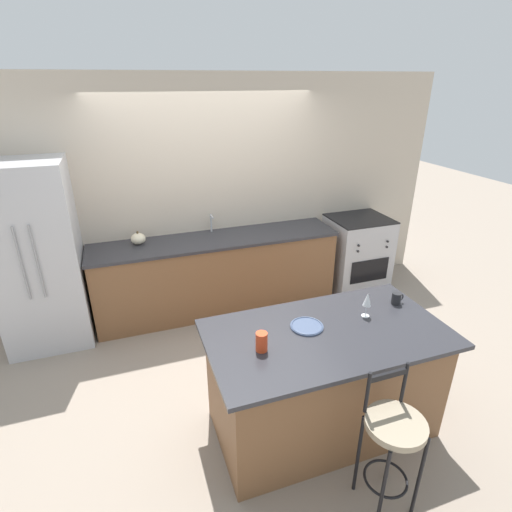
{
  "coord_description": "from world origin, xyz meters",
  "views": [
    {
      "loc": [
        -0.98,
        -3.87,
        2.63
      ],
      "look_at": [
        0.13,
        -0.68,
        1.11
      ],
      "focal_mm": 28.0,
      "sensor_mm": 36.0,
      "label": 1
    }
  ],
  "objects_px": {
    "wine_glass": "(367,300)",
    "bar_stool_near": "(392,437)",
    "pumpkin_decoration": "(138,239)",
    "tumbler_cup": "(262,342)",
    "coffee_mug": "(397,298)",
    "oven_range": "(356,252)",
    "refrigerator": "(38,258)",
    "dinner_plate": "(307,326)"
  },
  "relations": [
    {
      "from": "wine_glass",
      "to": "oven_range",
      "type": "bearing_deg",
      "value": 58.58
    },
    {
      "from": "dinner_plate",
      "to": "oven_range",
      "type": "bearing_deg",
      "value": 48.91
    },
    {
      "from": "bar_stool_near",
      "to": "pumpkin_decoration",
      "type": "height_order",
      "value": "pumpkin_decoration"
    },
    {
      "from": "refrigerator",
      "to": "bar_stool_near",
      "type": "xyz_separation_m",
      "value": [
        2.28,
        -2.76,
        -0.39
      ]
    },
    {
      "from": "bar_stool_near",
      "to": "tumbler_cup",
      "type": "relative_size",
      "value": 7.31
    },
    {
      "from": "coffee_mug",
      "to": "pumpkin_decoration",
      "type": "distance_m",
      "value": 2.79
    },
    {
      "from": "wine_glass",
      "to": "pumpkin_decoration",
      "type": "height_order",
      "value": "wine_glass"
    },
    {
      "from": "refrigerator",
      "to": "coffee_mug",
      "type": "relative_size",
      "value": 17.69
    },
    {
      "from": "bar_stool_near",
      "to": "pumpkin_decoration",
      "type": "bearing_deg",
      "value": 113.76
    },
    {
      "from": "refrigerator",
      "to": "dinner_plate",
      "type": "xyz_separation_m",
      "value": [
        2.07,
        -1.94,
        -0.05
      ]
    },
    {
      "from": "refrigerator",
      "to": "pumpkin_decoration",
      "type": "xyz_separation_m",
      "value": [
        1.0,
        0.15,
        0.02
      ]
    },
    {
      "from": "tumbler_cup",
      "to": "refrigerator",
      "type": "bearing_deg",
      "value": 128.4
    },
    {
      "from": "refrigerator",
      "to": "coffee_mug",
      "type": "xyz_separation_m",
      "value": [
        2.92,
        -1.87,
        -0.0
      ]
    },
    {
      "from": "refrigerator",
      "to": "pumpkin_decoration",
      "type": "bearing_deg",
      "value": 8.59
    },
    {
      "from": "wine_glass",
      "to": "tumbler_cup",
      "type": "bearing_deg",
      "value": -171.52
    },
    {
      "from": "tumbler_cup",
      "to": "dinner_plate",
      "type": "bearing_deg",
      "value": 19.78
    },
    {
      "from": "dinner_plate",
      "to": "wine_glass",
      "type": "bearing_deg",
      "value": -1.46
    },
    {
      "from": "pumpkin_decoration",
      "to": "refrigerator",
      "type": "bearing_deg",
      "value": -171.41
    },
    {
      "from": "coffee_mug",
      "to": "pumpkin_decoration",
      "type": "xyz_separation_m",
      "value": [
        -1.92,
        2.02,
        0.02
      ]
    },
    {
      "from": "refrigerator",
      "to": "wine_glass",
      "type": "distance_m",
      "value": 3.23
    },
    {
      "from": "coffee_mug",
      "to": "bar_stool_near",
      "type": "bearing_deg",
      "value": -125.53
    },
    {
      "from": "oven_range",
      "to": "tumbler_cup",
      "type": "distance_m",
      "value": 3.03
    },
    {
      "from": "tumbler_cup",
      "to": "pumpkin_decoration",
      "type": "xyz_separation_m",
      "value": [
        -0.66,
        2.24,
        0.0
      ]
    },
    {
      "from": "oven_range",
      "to": "bar_stool_near",
      "type": "distance_m",
      "value": 3.16
    },
    {
      "from": "dinner_plate",
      "to": "wine_glass",
      "type": "xyz_separation_m",
      "value": [
        0.5,
        -0.01,
        0.14
      ]
    },
    {
      "from": "oven_range",
      "to": "pumpkin_decoration",
      "type": "distance_m",
      "value": 2.82
    },
    {
      "from": "dinner_plate",
      "to": "pumpkin_decoration",
      "type": "relative_size",
      "value": 1.56
    },
    {
      "from": "refrigerator",
      "to": "wine_glass",
      "type": "height_order",
      "value": "refrigerator"
    },
    {
      "from": "pumpkin_decoration",
      "to": "tumbler_cup",
      "type": "bearing_deg",
      "value": -73.65
    },
    {
      "from": "pumpkin_decoration",
      "to": "dinner_plate",
      "type": "bearing_deg",
      "value": -62.8
    },
    {
      "from": "dinner_plate",
      "to": "pumpkin_decoration",
      "type": "bearing_deg",
      "value": 117.2
    },
    {
      "from": "refrigerator",
      "to": "oven_range",
      "type": "bearing_deg",
      "value": 0.24
    },
    {
      "from": "dinner_plate",
      "to": "coffee_mug",
      "type": "relative_size",
      "value": 2.29
    },
    {
      "from": "wine_glass",
      "to": "refrigerator",
      "type": "bearing_deg",
      "value": 142.84
    },
    {
      "from": "refrigerator",
      "to": "dinner_plate",
      "type": "height_order",
      "value": "refrigerator"
    },
    {
      "from": "wine_glass",
      "to": "bar_stool_near",
      "type": "bearing_deg",
      "value": -109.73
    },
    {
      "from": "refrigerator",
      "to": "bar_stool_near",
      "type": "bearing_deg",
      "value": -50.48
    },
    {
      "from": "oven_range",
      "to": "bar_stool_near",
      "type": "relative_size",
      "value": 0.95
    },
    {
      "from": "bar_stool_near",
      "to": "oven_range",
      "type": "bearing_deg",
      "value": 61.77
    },
    {
      "from": "refrigerator",
      "to": "bar_stool_near",
      "type": "height_order",
      "value": "refrigerator"
    },
    {
      "from": "tumbler_cup",
      "to": "bar_stool_near",
      "type": "bearing_deg",
      "value": -47.24
    },
    {
      "from": "bar_stool_near",
      "to": "wine_glass",
      "type": "height_order",
      "value": "wine_glass"
    }
  ]
}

